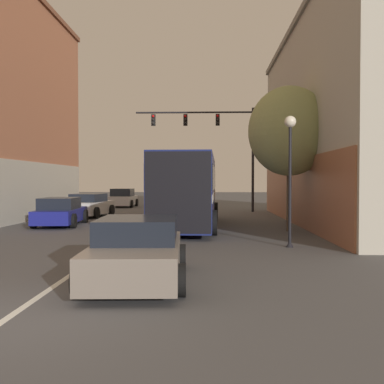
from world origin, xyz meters
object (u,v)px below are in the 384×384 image
at_px(traffic_signal_gantry, 215,135).
at_px(street_lamp, 290,162).
at_px(bus, 188,188).
at_px(parked_car_left_far, 123,198).
at_px(parked_car_left_mid, 61,212).
at_px(street_tree_near, 289,131).
at_px(parked_car_left_near, 90,206).
at_px(hatchback_foreground, 137,251).

bearing_deg(traffic_signal_gantry, street_lamp, -82.71).
xyz_separation_m(bus, parked_car_left_far, (-6.14, 16.11, -1.12)).
bearing_deg(bus, parked_car_left_mid, 87.19).
distance_m(street_lamp, street_tree_near, 5.01).
distance_m(bus, parked_car_left_near, 8.58).
relative_size(bus, parked_car_left_near, 2.45).
bearing_deg(parked_car_left_mid, street_tree_near, -105.59).
distance_m(parked_car_left_far, street_tree_near, 20.89).
height_order(hatchback_foreground, parked_car_left_far, parked_car_left_far).
distance_m(hatchback_foreground, traffic_signal_gantry, 22.45).
relative_size(parked_car_left_mid, parked_car_left_far, 1.17).
bearing_deg(street_lamp, parked_car_left_near, 128.84).
relative_size(parked_car_left_near, traffic_signal_gantry, 0.51).
bearing_deg(street_tree_near, parked_car_left_mid, 169.04).
xyz_separation_m(bus, street_tree_near, (4.38, -1.58, 2.44)).
xyz_separation_m(parked_car_left_mid, street_tree_near, (10.55, -2.04, 3.62)).
bearing_deg(bus, traffic_signal_gantry, -6.28).
height_order(hatchback_foreground, street_lamp, street_lamp).
distance_m(hatchback_foreground, parked_car_left_near, 18.07).
relative_size(hatchback_foreground, parked_car_left_mid, 0.93).
bearing_deg(parked_car_left_far, street_tree_near, -148.42).
bearing_deg(hatchback_foreground, traffic_signal_gantry, -8.21).
xyz_separation_m(parked_car_left_far, street_tree_near, (10.52, -17.70, 3.56)).
distance_m(parked_car_left_mid, parked_car_left_far, 15.65).
distance_m(traffic_signal_gantry, street_tree_near, 12.49).
relative_size(bus, street_tree_near, 1.68).
relative_size(parked_car_left_mid, street_tree_near, 0.73).
distance_m(parked_car_left_mid, traffic_signal_gantry, 13.45).
relative_size(street_lamp, street_tree_near, 0.69).
bearing_deg(bus, hatchback_foreground, 178.52).
bearing_deg(parked_car_left_mid, traffic_signal_gantry, -41.74).
relative_size(bus, parked_car_left_far, 2.69).
height_order(bus, hatchback_foreground, bus).
distance_m(hatchback_foreground, parked_car_left_mid, 13.07).
xyz_separation_m(hatchback_foreground, traffic_signal_gantry, (2.01, 21.86, 4.72)).
bearing_deg(traffic_signal_gantry, parked_car_left_near, -148.46).
bearing_deg(parked_car_left_mid, bus, -98.89).
relative_size(parked_car_left_near, street_lamp, 1.00).
relative_size(hatchback_foreground, street_lamp, 0.99).
bearing_deg(street_tree_near, bus, 160.13).
bearing_deg(traffic_signal_gantry, hatchback_foreground, -95.26).
bearing_deg(street_lamp, bus, 119.60).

